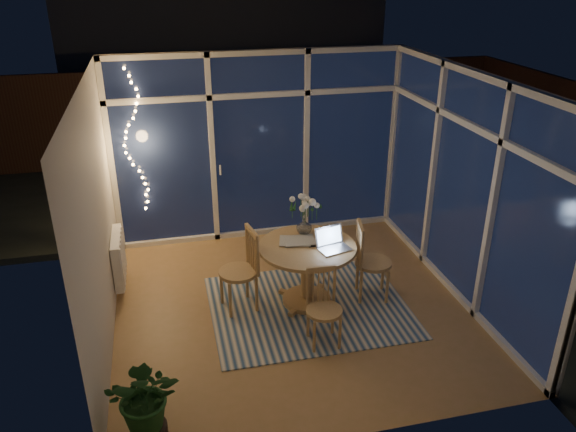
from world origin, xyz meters
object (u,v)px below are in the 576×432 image
object	(u,v)px
chair_left	(238,270)
laptop	(335,239)
potted_plant	(147,405)
dining_table	(307,275)
chair_front	(324,309)
flower_vase	(304,225)
chair_right	(373,261)

from	to	relation	value
chair_left	laptop	bearing A→B (deg)	66.93
potted_plant	dining_table	bearing A→B (deg)	43.36
chair_front	laptop	world-z (taller)	laptop
dining_table	chair_front	size ratio (longest dim) A/B	1.29
dining_table	laptop	bearing A→B (deg)	-30.29
dining_table	flower_vase	xyz separation A→B (m)	(0.04, 0.30, 0.48)
chair_left	chair_right	bearing A→B (deg)	74.52
chair_front	laptop	size ratio (longest dim) A/B	2.49
laptop	flower_vase	size ratio (longest dim) A/B	1.62
chair_left	chair_front	size ratio (longest dim) A/B	1.16
chair_front	dining_table	bearing A→B (deg)	89.75
chair_front	potted_plant	world-z (taller)	chair_front
laptop	flower_vase	bearing A→B (deg)	101.90
chair_left	chair_right	distance (m)	1.56
flower_vase	potted_plant	size ratio (longest dim) A/B	0.28
chair_front	potted_plant	xyz separation A→B (m)	(-1.76, -0.91, -0.04)
chair_left	flower_vase	size ratio (longest dim) A/B	4.69
chair_right	flower_vase	xyz separation A→B (m)	(-0.73, 0.36, 0.37)
flower_vase	chair_left	bearing A→B (deg)	-164.48
chair_left	potted_plant	xyz separation A→B (m)	(-1.01, -1.77, -0.11)
flower_vase	potted_plant	world-z (taller)	flower_vase
dining_table	chair_right	distance (m)	0.79
chair_left	laptop	size ratio (longest dim) A/B	2.90
chair_front	flower_vase	size ratio (longest dim) A/B	4.03
flower_vase	chair_front	bearing A→B (deg)	-93.75
dining_table	chair_front	bearing A→B (deg)	-92.09
chair_right	laptop	world-z (taller)	laptop
dining_table	chair_front	xyz separation A→B (m)	(-0.03, -0.78, 0.05)
chair_right	chair_front	size ratio (longest dim) A/B	1.14
dining_table	potted_plant	bearing A→B (deg)	-136.64
chair_left	laptop	world-z (taller)	laptop
chair_front	potted_plant	size ratio (longest dim) A/B	1.11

